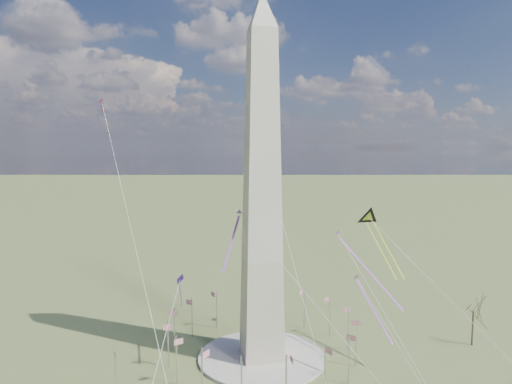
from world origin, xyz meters
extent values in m
plane|color=#435B2D|center=(0.00, 0.00, 0.00)|extent=(2000.00, 2000.00, 0.00)
cylinder|color=#BBB2AB|center=(0.00, 0.00, 0.40)|extent=(36.00, 36.00, 0.80)
pyramid|color=beige|center=(0.00, 0.00, 95.80)|extent=(9.90, 9.90, 10.00)
cylinder|color=#BBBCC2|center=(26.00, 0.00, 6.50)|extent=(0.36, 0.36, 13.00)
cube|color=red|center=(26.00, 1.30, 11.80)|extent=(2.40, 0.08, 1.50)
cylinder|color=#BBBCC2|center=(24.02, 9.95, 6.50)|extent=(0.36, 0.36, 13.00)
cube|color=red|center=(23.52, 11.15, 11.80)|extent=(2.25, 0.99, 1.50)
cylinder|color=#BBBCC2|center=(18.38, 18.38, 6.50)|extent=(0.36, 0.36, 13.00)
cube|color=red|center=(17.47, 19.30, 11.80)|extent=(1.75, 1.75, 1.50)
cylinder|color=#BBBCC2|center=(9.95, 24.02, 6.50)|extent=(0.36, 0.36, 13.00)
cube|color=red|center=(8.75, 24.52, 11.80)|extent=(0.99, 2.25, 1.50)
cylinder|color=#BBBCC2|center=(0.00, 26.00, 6.50)|extent=(0.36, 0.36, 13.00)
cube|color=red|center=(-1.30, 26.00, 11.80)|extent=(0.08, 2.40, 1.50)
cylinder|color=#BBBCC2|center=(-9.95, 24.02, 6.50)|extent=(0.36, 0.36, 13.00)
cube|color=red|center=(-11.15, 23.52, 11.80)|extent=(0.99, 2.25, 1.50)
cylinder|color=#BBBCC2|center=(-18.38, 18.38, 6.50)|extent=(0.36, 0.36, 13.00)
cube|color=red|center=(-19.30, 17.47, 11.80)|extent=(1.75, 1.75, 1.50)
cylinder|color=#BBBCC2|center=(-24.02, 9.95, 6.50)|extent=(0.36, 0.36, 13.00)
cube|color=red|center=(-24.52, 8.75, 11.80)|extent=(2.25, 0.99, 1.50)
cylinder|color=#BBBCC2|center=(-26.00, 0.00, 6.50)|extent=(0.36, 0.36, 13.00)
cube|color=red|center=(-26.00, -1.30, 11.80)|extent=(2.40, 0.08, 1.50)
cylinder|color=#BBBCC2|center=(-24.02, -9.95, 6.50)|extent=(0.36, 0.36, 13.00)
cube|color=red|center=(-23.52, -11.15, 11.80)|extent=(2.25, 0.99, 1.50)
cylinder|color=#BBBCC2|center=(-18.38, -18.38, 6.50)|extent=(0.36, 0.36, 13.00)
cube|color=red|center=(-17.47, -19.30, 11.80)|extent=(1.75, 1.75, 1.50)
cylinder|color=#BBBCC2|center=(-9.95, -24.02, 6.50)|extent=(0.36, 0.36, 13.00)
cube|color=red|center=(-8.75, -24.52, 11.80)|extent=(0.99, 2.25, 1.50)
cylinder|color=#BBBCC2|center=(0.00, -26.00, 6.50)|extent=(0.36, 0.36, 13.00)
cube|color=red|center=(1.30, -26.00, 11.80)|extent=(0.08, 2.40, 1.50)
cylinder|color=#BBBCC2|center=(9.95, -24.02, 6.50)|extent=(0.36, 0.36, 13.00)
cube|color=red|center=(11.15, -23.52, 11.80)|extent=(0.99, 2.25, 1.50)
cylinder|color=#BBBCC2|center=(18.38, -18.38, 6.50)|extent=(0.36, 0.36, 13.00)
cube|color=red|center=(19.30, -17.47, 11.80)|extent=(1.75, 1.75, 1.50)
cylinder|color=#BBBCC2|center=(24.02, -9.95, 6.50)|extent=(0.36, 0.36, 13.00)
cube|color=red|center=(24.52, -8.75, 11.80)|extent=(2.25, 0.99, 1.50)
cylinder|color=#473C2B|center=(64.28, -4.30, 5.33)|extent=(0.47, 0.47, 10.66)
cube|color=#FF9A0D|center=(36.09, -3.57, 30.85)|extent=(1.12, 18.00, 12.62)
cube|color=#FF9A0D|center=(33.79, -3.66, 30.85)|extent=(1.12, 18.00, 12.62)
cube|color=#4B1D82|center=(-22.52, -1.63, 24.87)|extent=(1.76, 2.63, 2.36)
cube|color=#FF2855|center=(-22.52, -1.63, 20.97)|extent=(1.01, 2.98, 8.16)
cube|color=#FF2855|center=(25.56, -13.66, 27.53)|extent=(8.71, 21.40, 14.21)
cube|color=#FF2855|center=(-8.91, -2.76, 34.44)|extent=(7.59, 17.48, 11.67)
cube|color=#FF2855|center=(31.66, -4.80, 13.42)|extent=(2.53, 19.08, 11.98)
cube|color=red|center=(-44.83, 29.42, 74.25)|extent=(1.35, 1.76, 1.66)
cube|color=red|center=(-44.83, 29.42, 72.44)|extent=(0.52, 1.45, 3.81)
cube|color=silver|center=(10.80, 48.60, 60.50)|extent=(1.29, 1.40, 1.42)
cube|color=silver|center=(10.80, 48.60, 58.96)|extent=(0.37, 1.24, 3.24)
camera|label=1|loc=(-26.54, -121.34, 59.64)|focal=32.00mm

